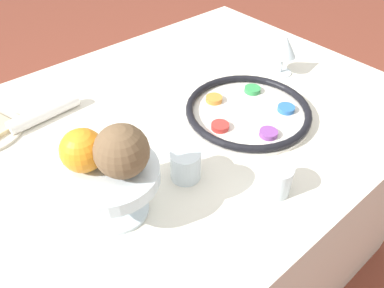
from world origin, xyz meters
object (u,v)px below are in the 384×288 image
Objects in this scene: fruit_stand at (113,180)px; seder_plate at (248,111)px; coconut at (122,151)px; cup_near at (276,179)px; cup_mid at (185,165)px; napkin_roll at (44,113)px; wine_glass at (284,47)px; orange_fruit at (82,150)px.

seder_plate is at bearing -173.53° from fruit_stand.
cup_near is at bearing 150.73° from coconut.
napkin_roll is at bearing -70.02° from cup_mid.
wine_glass is at bearing -168.68° from fruit_stand.
napkin_roll is (-0.00, -0.42, -0.15)m from coconut.
coconut is 0.21m from cup_mid.
coconut is at bearing 9.65° from seder_plate.
wine_glass is 1.81× the size of cup_mid.
cup_near is at bearing 115.23° from napkin_roll.
orange_fruit is at bearing 82.18° from napkin_roll.
napkin_roll is (-0.02, -0.40, -0.07)m from fruit_stand.
fruit_stand is at bearing -31.12° from cup_near.
orange_fruit is at bearing -33.28° from cup_near.
coconut reaches higher than napkin_roll.
orange_fruit is 1.17× the size of cup_mid.
seder_plate is 0.46m from fruit_stand.
fruit_stand is 0.41m from napkin_roll.
orange_fruit is 0.82× the size of coconut.
orange_fruit is 1.17× the size of cup_near.
cup_mid is at bearing 16.39° from wine_glass.
coconut reaches higher than seder_plate.
wine_glass is (-0.25, -0.09, 0.07)m from seder_plate.
cup_near is 1.00× the size of cup_mid.
coconut is 1.43× the size of cup_mid.
seder_plate is 0.29m from cup_mid.
cup_mid is (0.28, 0.07, 0.02)m from seder_plate.
wine_glass is 0.74m from orange_fruit.
cup_mid is (0.12, -0.16, 0.00)m from cup_near.
napkin_roll is at bearing -64.77° from cup_near.
cup_near is at bearing 146.72° from orange_fruit.
cup_near is (-0.27, 0.57, 0.02)m from napkin_roll.
wine_glass is at bearing -160.35° from seder_plate.
napkin_roll is 2.80× the size of cup_mid.
napkin_roll is (0.43, -0.35, 0.00)m from seder_plate.
cup_mid is at bearing 165.76° from orange_fruit.
fruit_stand is 0.18m from cup_mid.
coconut reaches higher than fruit_stand.
coconut is at bearing 129.95° from orange_fruit.
seder_plate is 0.46m from coconut.
orange_fruit is at bearing 1.84° from seder_plate.
fruit_stand is at bearing -5.19° from cup_mid.
seder_plate is 1.72× the size of napkin_roll.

